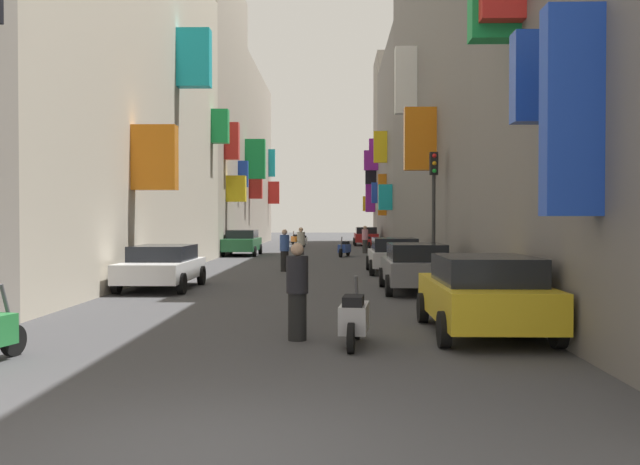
# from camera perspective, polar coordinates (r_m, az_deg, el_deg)

# --- Properties ---
(ground_plane) EXTENTS (140.00, 140.00, 0.00)m
(ground_plane) POSITION_cam_1_polar(r_m,az_deg,el_deg) (35.87, -0.77, -2.21)
(ground_plane) COLOR #424244
(building_left_mid_a) EXTENTS (7.37, 22.68, 13.60)m
(building_left_mid_a) POSITION_cam_1_polar(r_m,az_deg,el_deg) (26.72, -19.46, 11.21)
(building_left_mid_a) COLOR #BCB29E
(building_left_mid_a) RESTS_ON ground
(building_left_mid_b) EXTENTS (7.38, 12.34, 17.43)m
(building_left_mid_b) POSITION_cam_1_polar(r_m,az_deg,el_deg) (43.63, -11.16, 9.83)
(building_left_mid_b) COLOR #9E9384
(building_left_mid_b) RESTS_ON ground
(building_left_mid_c) EXTENTS (7.03, 17.50, 14.33)m
(building_left_mid_c) POSITION_cam_1_polar(r_m,az_deg,el_deg) (58.01, -7.96, 6.13)
(building_left_mid_c) COLOR #9E9384
(building_left_mid_c) RESTS_ON ground
(building_right_mid_a) EXTENTS (7.16, 24.83, 17.10)m
(building_right_mid_a) POSITION_cam_1_polar(r_m,az_deg,el_deg) (32.14, 13.64, 12.69)
(building_right_mid_a) COLOR slate
(building_right_mid_a) RESTS_ON ground
(building_right_mid_b) EXTENTS (7.22, 16.45, 14.78)m
(building_right_mid_b) POSITION_cam_1_polar(r_m,az_deg,el_deg) (52.11, 8.75, 6.95)
(building_right_mid_b) COLOR slate
(building_right_mid_b) RESTS_ON ground
(building_right_mid_c) EXTENTS (7.09, 6.15, 17.05)m
(building_right_mid_c) POSITION_cam_1_polar(r_m,az_deg,el_deg) (63.39, 7.41, 6.93)
(building_right_mid_c) COLOR gray
(building_right_mid_c) RESTS_ON ground
(parked_car_grey) EXTENTS (1.90, 3.96, 1.39)m
(parked_car_grey) POSITION_cam_1_polar(r_m,az_deg,el_deg) (19.56, 8.09, -2.84)
(parked_car_grey) COLOR slate
(parked_car_grey) RESTS_ON ground
(parked_car_silver) EXTENTS (2.02, 4.04, 1.37)m
(parked_car_silver) POSITION_cam_1_polar(r_m,az_deg,el_deg) (26.27, 6.28, -1.85)
(parked_car_silver) COLOR #B7B7BC
(parked_car_silver) RESTS_ON ground
(parked_car_yellow) EXTENTS (2.02, 4.06, 1.43)m
(parked_car_yellow) POSITION_cam_1_polar(r_m,az_deg,el_deg) (12.54, 13.70, -4.98)
(parked_car_yellow) COLOR gold
(parked_car_yellow) RESTS_ON ground
(parked_car_green) EXTENTS (1.97, 4.36, 1.47)m
(parked_car_green) POSITION_cam_1_polar(r_m,az_deg,el_deg) (39.08, -6.61, -0.80)
(parked_car_green) COLOR #236638
(parked_car_green) RESTS_ON ground
(parked_car_red) EXTENTS (1.98, 4.29, 1.47)m
(parked_car_red) POSITION_cam_1_polar(r_m,az_deg,el_deg) (53.80, 3.92, -0.28)
(parked_car_red) COLOR #B21E1E
(parked_car_red) RESTS_ON ground
(parked_car_white) EXTENTS (2.01, 4.15, 1.30)m
(parked_car_white) POSITION_cam_1_polar(r_m,az_deg,el_deg) (20.68, -13.23, -2.74)
(parked_car_white) COLOR white
(parked_car_white) RESTS_ON ground
(scooter_orange) EXTENTS (0.84, 1.86, 1.13)m
(scooter_orange) POSITION_cam_1_polar(r_m,az_deg,el_deg) (55.20, -2.09, -0.56)
(scooter_orange) COLOR orange
(scooter_orange) RESTS_ON ground
(scooter_white) EXTENTS (0.46, 1.78, 1.13)m
(scooter_white) POSITION_cam_1_polar(r_m,az_deg,el_deg) (51.43, -1.33, -0.69)
(scooter_white) COLOR silver
(scooter_white) RESTS_ON ground
(scooter_silver) EXTENTS (0.55, 1.76, 1.13)m
(scooter_silver) POSITION_cam_1_polar(r_m,az_deg,el_deg) (11.16, 2.91, -7.25)
(scooter_silver) COLOR #ADADB2
(scooter_silver) RESTS_ON ground
(scooter_blue) EXTENTS (0.76, 1.91, 1.13)m
(scooter_blue) POSITION_cam_1_polar(r_m,az_deg,el_deg) (37.55, 2.09, -1.36)
(scooter_blue) COLOR #2D4CAD
(scooter_blue) RESTS_ON ground
(scooter_red) EXTENTS (0.66, 1.84, 1.13)m
(scooter_red) POSITION_cam_1_polar(r_m,az_deg,el_deg) (48.62, 3.99, -0.79)
(scooter_red) COLOR red
(scooter_red) RESTS_ON ground
(pedestrian_crossing) EXTENTS (0.40, 0.40, 1.69)m
(pedestrian_crossing) POSITION_cam_1_polar(r_m,az_deg,el_deg) (41.36, 3.84, -0.60)
(pedestrian_crossing) COLOR #313131
(pedestrian_crossing) RESTS_ON ground
(pedestrian_near_left) EXTENTS (0.50, 0.50, 1.69)m
(pedestrian_near_left) POSITION_cam_1_polar(r_m,az_deg,el_deg) (26.92, -3.02, -1.53)
(pedestrian_near_left) COLOR black
(pedestrian_near_left) RESTS_ON ground
(pedestrian_near_right) EXTENTS (0.54, 0.54, 1.70)m
(pedestrian_near_right) POSITION_cam_1_polar(r_m,az_deg,el_deg) (32.70, -1.63, -1.05)
(pedestrian_near_right) COLOR #3C3C3C
(pedestrian_near_right) RESTS_ON ground
(pedestrian_mid_street) EXTENTS (0.47, 0.47, 1.68)m
(pedestrian_mid_street) POSITION_cam_1_polar(r_m,az_deg,el_deg) (11.62, -1.94, -5.05)
(pedestrian_mid_street) COLOR black
(pedestrian_mid_street) RESTS_ON ground
(traffic_light_near_corner) EXTENTS (0.26, 0.34, 4.31)m
(traffic_light_near_corner) POSITION_cam_1_polar(r_m,az_deg,el_deg) (22.58, 9.62, 3.25)
(traffic_light_near_corner) COLOR #2D2D2D
(traffic_light_near_corner) RESTS_ON ground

